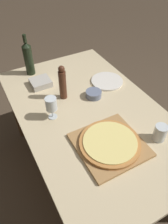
# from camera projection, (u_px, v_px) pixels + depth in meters

# --- Properties ---
(ground_plane) EXTENTS (12.00, 12.00, 0.00)m
(ground_plane) POSITION_uv_depth(u_px,v_px,m) (88.00, 170.00, 2.00)
(ground_plane) COLOR #4C3D2D
(dining_table) EXTENTS (0.92, 1.53, 0.74)m
(dining_table) POSITION_uv_depth(u_px,v_px,m) (90.00, 120.00, 1.55)
(dining_table) COLOR #CCB78E
(dining_table) RESTS_ON ground_plane
(cutting_board) EXTENTS (0.38, 0.38, 0.02)m
(cutting_board) POSITION_uv_depth(u_px,v_px,m) (110.00, 145.00, 1.27)
(cutting_board) COLOR #A87A47
(cutting_board) RESTS_ON dining_table
(pizza) EXTENTS (0.36, 0.36, 0.02)m
(pizza) POSITION_uv_depth(u_px,v_px,m) (110.00, 142.00, 1.25)
(pizza) COLOR #BC7A3D
(pizza) RESTS_ON cutting_board
(wine_bottle) EXTENTS (0.07, 0.07, 0.33)m
(wine_bottle) POSITION_uv_depth(u_px,v_px,m) (28.00, 58.00, 1.73)
(wine_bottle) COLOR black
(wine_bottle) RESTS_ON dining_table
(pepper_mill) EXTENTS (0.05, 0.05, 0.26)m
(pepper_mill) POSITION_uv_depth(u_px,v_px,m) (63.00, 83.00, 1.51)
(pepper_mill) COLOR #4C2819
(pepper_mill) RESTS_ON dining_table
(wine_glass) EXTENTS (0.07, 0.07, 0.16)m
(wine_glass) POSITION_uv_depth(u_px,v_px,m) (51.00, 104.00, 1.37)
(wine_glass) COLOR silver
(wine_glass) RESTS_ON dining_table
(small_bowl) EXTENTS (0.11, 0.11, 0.05)m
(small_bowl) POSITION_uv_depth(u_px,v_px,m) (94.00, 94.00, 1.59)
(small_bowl) COLOR slate
(small_bowl) RESTS_ON dining_table
(drinking_tumbler) EXTENTS (0.08, 0.08, 0.11)m
(drinking_tumbler) POSITION_uv_depth(u_px,v_px,m) (160.00, 133.00, 1.28)
(drinking_tumbler) COLOR silver
(drinking_tumbler) RESTS_ON dining_table
(dinner_plate) EXTENTS (0.25, 0.25, 0.01)m
(dinner_plate) POSITION_uv_depth(u_px,v_px,m) (107.00, 81.00, 1.74)
(dinner_plate) COLOR silver
(dinner_plate) RESTS_ON dining_table
(food_container) EXTENTS (0.15, 0.14, 0.05)m
(food_container) POSITION_uv_depth(u_px,v_px,m) (41.00, 83.00, 1.69)
(food_container) COLOR #BCB7AD
(food_container) RESTS_ON dining_table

